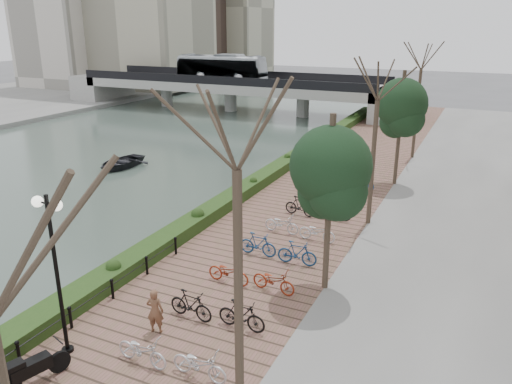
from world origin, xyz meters
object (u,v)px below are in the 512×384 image
Objects in this scene: motorcycle at (34,367)px; boat at (121,162)px; lamppost at (52,242)px; pedestrian at (155,311)px.

motorcycle reaches higher than boat.
motorcycle is at bearing -52.71° from boat.
lamppost is 3.38m from motorcycle.
pedestrian reaches higher than boat.
boat is (-12.89, 18.00, -3.64)m from lamppost.
motorcycle is 23.50m from boat.
motorcycle is at bearing -78.19° from lamppost.
lamppost is at bearing 31.18° from pedestrian.
boat is (-13.19, 19.44, -0.60)m from motorcycle.
lamppost is 3.30× the size of pedestrian.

